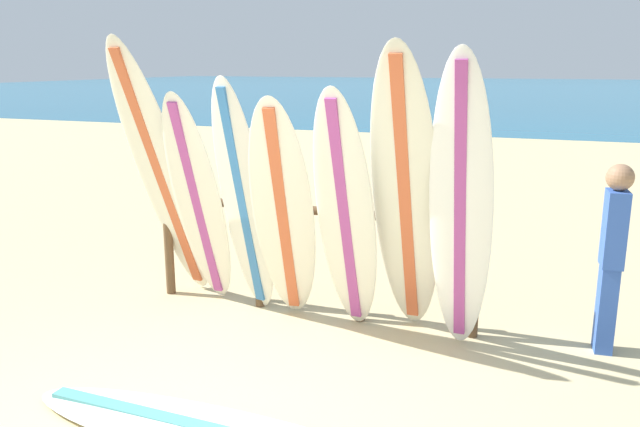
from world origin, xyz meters
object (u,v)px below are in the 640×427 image
surfboard_rack (308,239)px  surfboard_leaning_center (283,216)px  beachgoer_standing (612,251)px  surfboard_leaning_far_left (162,175)px  surfboard_leaning_center_right (346,216)px  surfboard_leaning_right (406,199)px  surfboard_leaning_left (199,203)px  surfboard_leaning_center_left (244,200)px  surfboard_leaning_far_right (461,208)px

surfboard_rack → surfboard_leaning_center: size_ratio=1.51×
surfboard_rack → beachgoer_standing: bearing=2.0°
surfboard_rack → surfboard_leaning_far_left: surfboard_leaning_far_left is taller
surfboard_leaning_center_right → surfboard_leaning_right: surfboard_leaning_right is taller
surfboard_leaning_left → surfboard_leaning_right: 1.94m
surfboard_rack → surfboard_leaning_left: surfboard_leaning_left is taller
surfboard_leaning_far_left → surfboard_leaning_right: surfboard_leaning_far_left is taller
surfboard_leaning_far_left → surfboard_leaning_right: size_ratio=1.03×
surfboard_leaning_center → surfboard_leaning_center_right: surfboard_leaning_center_right is taller
surfboard_leaning_center_left → surfboard_leaning_center_right: 1.01m
surfboard_leaning_far_left → surfboard_leaning_right: bearing=-2.3°
surfboard_leaning_right → surfboard_leaning_left: bearing=178.2°
surfboard_leaning_far_right → surfboard_leaning_far_left: bearing=176.4°
surfboard_leaning_far_left → surfboard_leaning_center: size_ratio=1.23×
surfboard_leaning_center_left → surfboard_leaning_right: size_ratio=0.89×
surfboard_leaning_far_left → beachgoer_standing: (3.88, 0.34, -0.42)m
surfboard_rack → surfboard_leaning_right: surfboard_leaning_right is taller
surfboard_leaning_far_left → surfboard_leaning_center_left: (0.84, -0.01, -0.17)m
surfboard_leaning_center_left → surfboard_leaning_far_right: size_ratio=0.91×
surfboard_leaning_center → surfboard_leaning_far_right: surfboard_leaning_far_right is taller
surfboard_leaning_far_left → beachgoer_standing: surfboard_leaning_far_left is taller
surfboard_leaning_left → surfboard_leaning_center_right: (1.45, -0.13, 0.03)m
surfboard_leaning_center → surfboard_leaning_far_left: bearing=171.6°
surfboard_leaning_left → beachgoer_standing: (3.48, 0.38, -0.19)m
surfboard_leaning_center_left → surfboard_leaning_center: bearing=-21.4°
surfboard_leaning_center_right → beachgoer_standing: (2.03, 0.51, -0.22)m
surfboard_rack → surfboard_leaning_far_left: size_ratio=1.23×
surfboard_leaning_center_left → surfboard_leaning_far_right: 1.93m
surfboard_rack → surfboard_leaning_center_left: bearing=-152.4°
surfboard_leaning_right → surfboard_leaning_center: bearing=-174.4°
surfboard_leaning_far_left → surfboard_leaning_center_right: (1.85, -0.16, -0.20)m
surfboard_leaning_far_right → surfboard_leaning_center_left: bearing=175.2°
surfboard_leaning_left → surfboard_leaning_far_right: size_ratio=0.86×
surfboard_leaning_far_left → surfboard_leaning_center_left: size_ratio=1.15×
surfboard_leaning_right → surfboard_leaning_center_left: bearing=176.8°
surfboard_leaning_center_right → surfboard_leaning_far_right: (0.92, -0.01, 0.14)m
surfboard_leaning_left → surfboard_leaning_center_left: (0.45, 0.02, 0.06)m
surfboard_leaning_center_right → surfboard_leaning_far_right: 0.93m
surfboard_leaning_center → beachgoer_standing: bearing=11.8°
surfboard_leaning_left → surfboard_leaning_right: bearing=-1.8°
surfboard_leaning_center_left → surfboard_leaning_far_left: bearing=179.3°
surfboard_rack → surfboard_leaning_far_right: bearing=-16.8°
surfboard_leaning_left → surfboard_leaning_center_left: 0.46m
surfboard_leaning_center_right → surfboard_leaning_far_right: surfboard_leaning_far_right is taller
surfboard_leaning_center_left → surfboard_leaning_center_right: (1.00, -0.15, -0.03)m
surfboard_leaning_center → surfboard_leaning_far_right: bearing=0.8°
surfboard_leaning_center → surfboard_leaning_far_right: (1.46, 0.02, 0.18)m
surfboard_leaning_center → surfboard_leaning_right: surfboard_leaning_right is taller
surfboard_rack → surfboard_leaning_center: bearing=-95.9°
surfboard_leaning_left → beachgoer_standing: surfboard_leaning_left is taller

